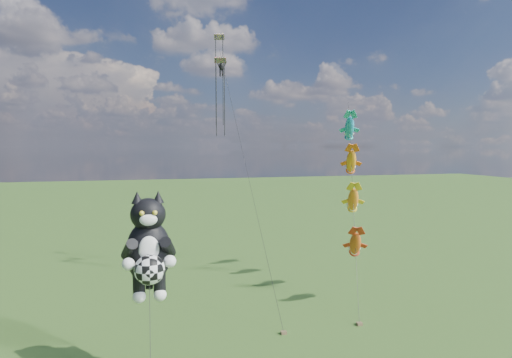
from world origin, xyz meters
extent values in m
cylinder|color=black|center=(-0.76, -2.59, 2.74)|extent=(0.11, 2.68, 5.20)
ellipsoid|color=black|center=(-0.72, -0.92, 7.17)|extent=(2.58, 2.13, 3.67)
ellipsoid|color=black|center=(-0.72, -1.04, 9.34)|extent=(2.00, 1.82, 1.86)
cone|color=black|center=(-1.29, -1.04, 10.32)|extent=(0.66, 0.66, 0.69)
cone|color=black|center=(-0.14, -1.04, 10.32)|extent=(0.66, 0.66, 0.69)
ellipsoid|color=white|center=(-0.72, -1.78, 9.17)|extent=(0.98, 0.51, 0.66)
ellipsoid|color=white|center=(-0.72, -1.78, 7.51)|extent=(1.16, 0.47, 1.51)
sphere|color=gold|center=(-1.06, -1.86, 9.55)|extent=(0.27, 0.27, 0.27)
sphere|color=gold|center=(-0.37, -1.86, 9.55)|extent=(0.27, 0.27, 0.27)
sphere|color=white|center=(-1.80, -2.13, 6.88)|extent=(0.69, 0.69, 0.69)
sphere|color=white|center=(0.37, -2.13, 6.88)|extent=(0.69, 0.69, 0.69)
sphere|color=white|center=(-1.29, -1.09, 4.70)|extent=(0.73, 0.73, 0.73)
sphere|color=white|center=(-0.14, -1.09, 4.70)|extent=(0.73, 0.73, 0.73)
sphere|color=white|center=(-0.72, -2.47, 6.59)|extent=(1.63, 1.63, 1.63)
cube|color=brown|center=(14.26, 2.03, 0.11)|extent=(0.40, 0.30, 0.22)
cylinder|color=black|center=(17.40, 9.28, 9.01)|extent=(6.31, 14.55, 17.73)
ellipsoid|color=orange|center=(16.02, 6.09, 5.11)|extent=(1.87, 2.70, 2.69)
ellipsoid|color=red|center=(17.19, 8.80, 8.42)|extent=(1.87, 2.70, 2.69)
ellipsoid|color=yellow|center=(18.36, 11.51, 11.72)|extent=(1.87, 2.70, 2.69)
ellipsoid|color=blue|center=(19.53, 14.22, 15.03)|extent=(1.87, 2.70, 2.69)
cube|color=brown|center=(8.40, 2.08, 0.11)|extent=(0.40, 0.30, 0.22)
cylinder|color=black|center=(7.72, 10.58, 11.69)|extent=(1.38, 17.04, 23.09)
cube|color=#1F8E4F|center=(6.56, 15.97, 21.48)|extent=(1.15, 0.56, 0.57)
cylinder|color=black|center=(6.17, 15.97, 17.70)|extent=(0.08, 0.08, 7.54)
cylinder|color=black|center=(6.96, 15.97, 17.70)|extent=(0.08, 0.08, 7.54)
cube|color=#3C1DD7|center=(7.05, 19.09, 24.46)|extent=(1.08, 0.58, 0.60)
cylinder|color=black|center=(6.68, 19.09, 19.82)|extent=(0.08, 0.08, 9.28)
cylinder|color=black|center=(7.42, 19.09, 19.82)|extent=(0.08, 0.08, 9.28)
camera|label=1|loc=(-1.07, -25.46, 13.12)|focal=30.00mm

